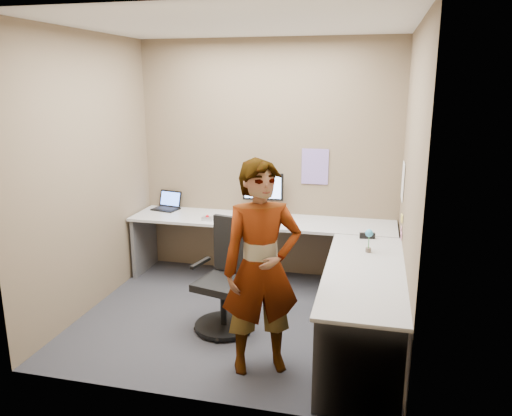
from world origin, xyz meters
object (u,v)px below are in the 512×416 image
(desk, at_px, (290,252))
(office_chair, at_px, (227,286))
(person, at_px, (262,268))
(monitor, at_px, (263,189))

(desk, height_order, office_chair, office_chair)
(person, bearing_deg, desk, 64.12)
(desk, distance_m, person, 1.18)
(monitor, bearing_deg, office_chair, -96.67)
(desk, xyz_separation_m, person, (-0.03, -1.16, 0.25))
(office_chair, bearing_deg, monitor, 102.42)
(monitor, height_order, office_chair, monitor)
(office_chair, bearing_deg, person, -37.39)
(desk, xyz_separation_m, office_chair, (-0.49, -0.57, -0.18))
(monitor, bearing_deg, desk, -63.80)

